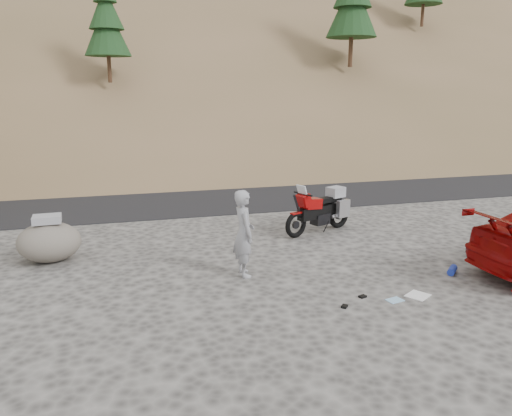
{
  "coord_description": "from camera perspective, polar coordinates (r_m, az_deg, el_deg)",
  "views": [
    {
      "loc": [
        -3.86,
        -9.53,
        3.89
      ],
      "look_at": [
        -0.61,
        2.19,
        1.0
      ],
      "focal_mm": 35.0,
      "sensor_mm": 36.0,
      "label": 1
    }
  ],
  "objects": [
    {
      "name": "gear_blue_cloth",
      "position": [
        9.96,
        15.58,
        -10.11
      ],
      "size": [
        0.35,
        0.29,
        0.01
      ],
      "primitive_type": "cube",
      "rotation": [
        0.0,
        0.0,
        0.23
      ],
      "color": "#8EBCDC",
      "rests_on": "ground"
    },
    {
      "name": "gear_glove_a",
      "position": [
        9.94,
        12.09,
        -9.85
      ],
      "size": [
        0.16,
        0.14,
        0.04
      ],
      "primitive_type": "cube",
      "rotation": [
        0.0,
        0.0,
        0.31
      ],
      "color": "black",
      "rests_on": "ground"
    },
    {
      "name": "gear_white_cloth",
      "position": [
        10.29,
        18.0,
        -9.49
      ],
      "size": [
        0.56,
        0.54,
        0.01
      ],
      "primitive_type": "cube",
      "rotation": [
        0.0,
        0.0,
        0.55
      ],
      "color": "white",
      "rests_on": "ground"
    },
    {
      "name": "motorcycle",
      "position": [
        14.01,
        7.49,
        -0.25
      ],
      "size": [
        2.29,
        1.24,
        1.44
      ],
      "rotation": [
        0.0,
        0.0,
        0.4
      ],
      "color": "black",
      "rests_on": "ground"
    },
    {
      "name": "gear_blue_mat",
      "position": [
        11.7,
        21.52,
        -6.62
      ],
      "size": [
        0.39,
        0.38,
        0.16
      ],
      "primitive_type": "cylinder",
      "rotation": [
        0.0,
        1.57,
        0.77
      ],
      "color": "navy",
      "rests_on": "ground"
    },
    {
      "name": "boulder",
      "position": [
        12.49,
        -22.57,
        -3.53
      ],
      "size": [
        1.59,
        1.41,
        1.1
      ],
      "rotation": [
        0.0,
        0.0,
        -0.15
      ],
      "color": "#555149",
      "rests_on": "ground"
    },
    {
      "name": "gear_glove_b",
      "position": [
        9.46,
        10.08,
        -11.01
      ],
      "size": [
        0.16,
        0.16,
        0.04
      ],
      "primitive_type": "cube",
      "rotation": [
        0.0,
        0.0,
        0.83
      ],
      "color": "black",
      "rests_on": "ground"
    },
    {
      "name": "hillside",
      "position": [
        51.06,
        -11.89,
        21.2
      ],
      "size": [
        120.0,
        73.0,
        46.72
      ],
      "color": "brown",
      "rests_on": "ground"
    },
    {
      "name": "man",
      "position": [
        10.86,
        -1.37,
        -7.64
      ],
      "size": [
        0.47,
        0.7,
        1.87
      ],
      "primitive_type": "imported",
      "rotation": [
        0.0,
        0.0,
        1.61
      ],
      "color": "gray",
      "rests_on": "ground"
    },
    {
      "name": "ground",
      "position": [
        10.99,
        6.18,
        -7.44
      ],
      "size": [
        140.0,
        140.0,
        0.0
      ],
      "primitive_type": "plane",
      "color": "#3C3A38",
      "rests_on": "ground"
    },
    {
      "name": "road",
      "position": [
        19.32,
        -3.66,
        1.73
      ],
      "size": [
        120.0,
        7.0,
        0.05
      ],
      "primitive_type": "cube",
      "color": "black",
      "rests_on": "ground"
    }
  ]
}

